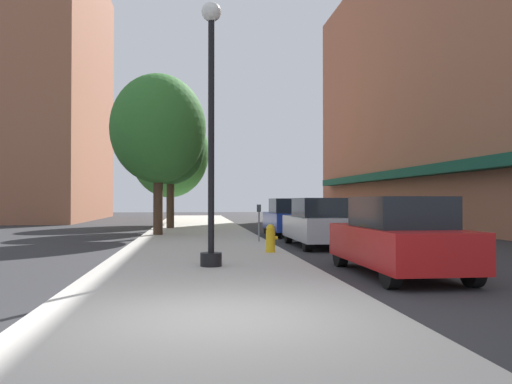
% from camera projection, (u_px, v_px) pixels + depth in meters
% --- Properties ---
extents(ground_plane, '(90.00, 90.00, 0.00)m').
position_uv_depth(ground_plane, '(283.00, 233.00, 24.95)').
color(ground_plane, '#2D2D30').
extents(sidewalk_slab, '(4.80, 50.00, 0.12)m').
position_uv_depth(sidewalk_slab, '(199.00, 232.00, 25.47)').
color(sidewalk_slab, '#B7B2A8').
rests_on(sidewalk_slab, ground).
extents(building_right_brick, '(6.80, 40.00, 18.14)m').
position_uv_depth(building_right_brick, '(459.00, 71.00, 30.38)').
color(building_right_brick, '#9E6047').
rests_on(building_right_brick, ground).
extents(building_far_background, '(6.80, 18.00, 20.55)m').
position_uv_depth(building_far_background, '(58.00, 92.00, 42.17)').
color(building_far_background, '#9E6047').
rests_on(building_far_background, ground).
extents(lamppost, '(0.48, 0.48, 5.90)m').
position_uv_depth(lamppost, '(211.00, 128.00, 11.70)').
color(lamppost, black).
rests_on(lamppost, sidewalk_slab).
extents(fire_hydrant, '(0.33, 0.26, 0.79)m').
position_uv_depth(fire_hydrant, '(271.00, 238.00, 14.77)').
color(fire_hydrant, gold).
rests_on(fire_hydrant, sidewalk_slab).
extents(parking_meter_near, '(0.14, 0.09, 1.31)m').
position_uv_depth(parking_meter_near, '(259.00, 218.00, 18.65)').
color(parking_meter_near, slate).
rests_on(parking_meter_near, sidewalk_slab).
extents(tree_near, '(3.70, 3.70, 6.55)m').
position_uv_depth(tree_near, '(171.00, 145.00, 27.77)').
color(tree_near, '#422D1E').
rests_on(tree_near, sidewalk_slab).
extents(tree_mid, '(5.06, 5.06, 7.46)m').
position_uv_depth(tree_mid, '(170.00, 153.00, 34.00)').
color(tree_mid, '#422D1E').
rests_on(tree_mid, sidewalk_slab).
extents(tree_far, '(4.05, 4.05, 6.85)m').
position_uv_depth(tree_far, '(158.00, 129.00, 22.38)').
color(tree_far, '#422D1E').
rests_on(tree_far, sidewalk_slab).
extents(car_red, '(1.80, 4.30, 1.66)m').
position_uv_depth(car_red, '(398.00, 237.00, 11.03)').
color(car_red, black).
rests_on(car_red, ground).
extents(car_silver, '(1.80, 4.30, 1.66)m').
position_uv_depth(car_silver, '(320.00, 223.00, 17.85)').
color(car_silver, black).
rests_on(car_silver, ground).
extents(car_blue, '(1.80, 4.30, 1.66)m').
position_uv_depth(car_blue, '(289.00, 218.00, 23.49)').
color(car_blue, black).
rests_on(car_blue, ground).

